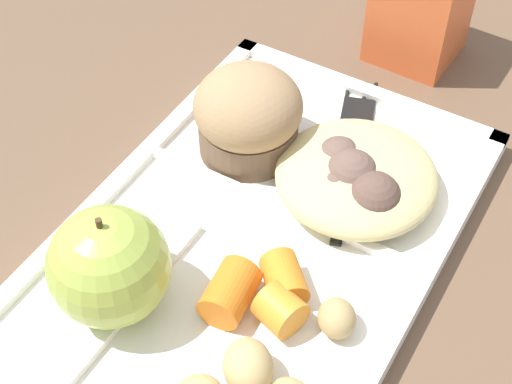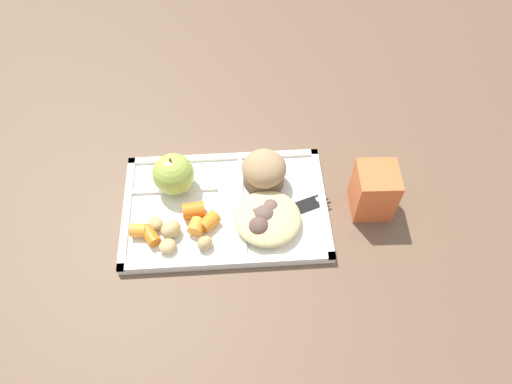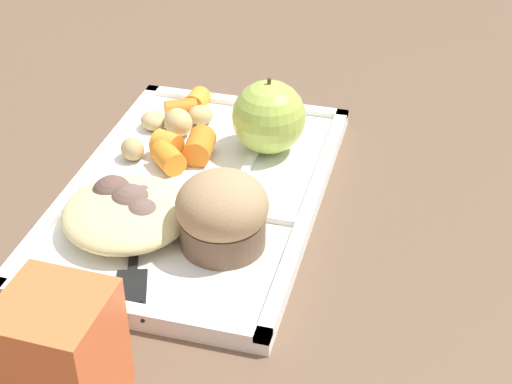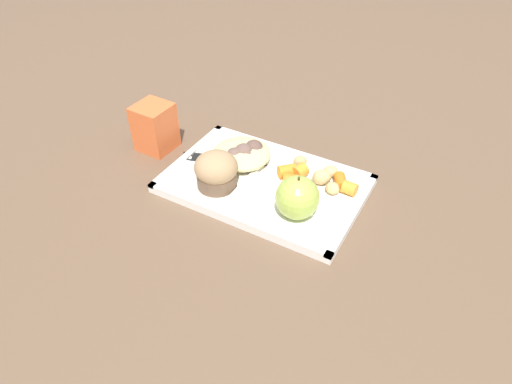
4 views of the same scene
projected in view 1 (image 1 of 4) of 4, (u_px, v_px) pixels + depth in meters
name	position (u px, v px, depth m)	size (l,w,h in m)	color
ground	(256.00, 249.00, 0.50)	(6.00, 6.00, 0.00)	brown
lunch_tray	(255.00, 243.00, 0.50)	(0.34, 0.22, 0.02)	white
green_apple	(109.00, 266.00, 0.44)	(0.07, 0.07, 0.08)	#A8C14C
bran_muffin	(248.00, 115.00, 0.53)	(0.08, 0.08, 0.07)	brown
carrot_slice_near_corner	(284.00, 279.00, 0.46)	(0.02, 0.02, 0.03)	orange
carrot_slice_large	(230.00, 292.00, 0.45)	(0.03, 0.03, 0.04)	orange
carrot_slice_back	(280.00, 310.00, 0.44)	(0.03, 0.03, 0.02)	orange
potato_chunk_browned	(248.00, 367.00, 0.42)	(0.03, 0.03, 0.03)	tan
potato_chunk_small	(337.00, 318.00, 0.44)	(0.03, 0.02, 0.02)	tan
egg_noodle_pile	(357.00, 177.00, 0.51)	(0.11, 0.11, 0.03)	#D6C684
meatball_center	(339.00, 161.00, 0.52)	(0.03, 0.03, 0.03)	brown
meatball_side	(334.00, 191.00, 0.50)	(0.03, 0.03, 0.03)	brown
meatball_front	(373.00, 199.00, 0.49)	(0.04, 0.04, 0.04)	brown
meatball_back	(351.00, 177.00, 0.50)	(0.04, 0.04, 0.04)	brown
plastic_fork	(353.00, 140.00, 0.55)	(0.16, 0.07, 0.00)	black
milk_carton	(421.00, 5.00, 0.61)	(0.07, 0.07, 0.09)	orange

